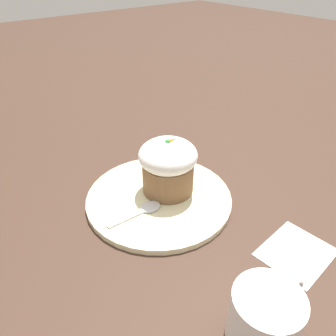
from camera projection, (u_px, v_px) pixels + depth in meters
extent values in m
plane|color=#3D281E|center=(159.00, 200.00, 0.60)|extent=(4.00, 4.00, 0.00)
cylinder|color=beige|center=(159.00, 198.00, 0.60)|extent=(0.26, 0.26, 0.01)
cylinder|color=brown|center=(168.00, 176.00, 0.60)|extent=(0.09, 0.09, 0.06)
ellipsoid|color=white|center=(168.00, 155.00, 0.57)|extent=(0.10, 0.10, 0.06)
cone|color=orange|center=(173.00, 140.00, 0.56)|extent=(0.02, 0.01, 0.01)
sphere|color=green|center=(168.00, 142.00, 0.56)|extent=(0.01, 0.01, 0.01)
cube|color=silver|center=(127.00, 218.00, 0.55)|extent=(0.07, 0.01, 0.00)
ellipsoid|color=silver|center=(150.00, 207.00, 0.57)|extent=(0.04, 0.03, 0.01)
cylinder|color=white|center=(264.00, 319.00, 0.37)|extent=(0.08, 0.08, 0.08)
torus|color=white|center=(288.00, 297.00, 0.39)|extent=(0.05, 0.01, 0.05)
cube|color=white|center=(296.00, 252.00, 0.50)|extent=(0.11, 0.10, 0.00)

